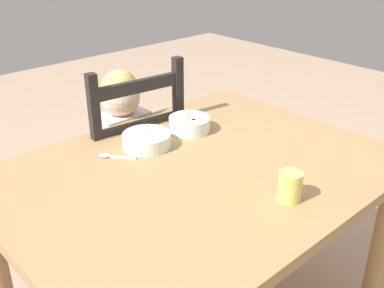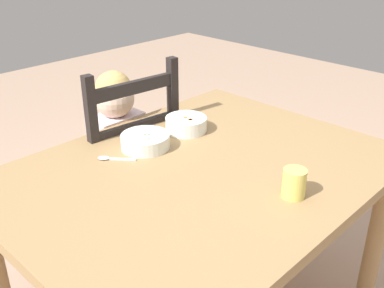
{
  "view_description": "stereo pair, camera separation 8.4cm",
  "coord_description": "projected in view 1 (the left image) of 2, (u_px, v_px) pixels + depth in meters",
  "views": [
    {
      "loc": [
        -0.92,
        -0.98,
        1.49
      ],
      "look_at": [
        0.04,
        0.07,
        0.8
      ],
      "focal_mm": 42.59,
      "sensor_mm": 36.0,
      "label": 1
    },
    {
      "loc": [
        -0.99,
        -0.92,
        1.49
      ],
      "look_at": [
        0.04,
        0.07,
        0.8
      ],
      "focal_mm": 42.59,
      "sensor_mm": 36.0,
      "label": 2
    }
  ],
  "objects": [
    {
      "name": "child_figure",
      "position": [
        127.0,
        143.0,
        2.0
      ],
      "size": [
        0.32,
        0.31,
        0.95
      ],
      "color": "silver",
      "rests_on": "ground"
    },
    {
      "name": "drinking_cup",
      "position": [
        290.0,
        186.0,
        1.34
      ],
      "size": [
        0.07,
        0.07,
        0.09
      ],
      "primitive_type": "cylinder",
      "color": "#E1D262",
      "rests_on": "dining_table"
    },
    {
      "name": "bowl_of_carrots",
      "position": [
        189.0,
        124.0,
        1.8
      ],
      "size": [
        0.16,
        0.16,
        0.06
      ],
      "color": "white",
      "rests_on": "dining_table"
    },
    {
      "name": "dining_table",
      "position": [
        198.0,
        193.0,
        1.58
      ],
      "size": [
        1.31,
        1.0,
        0.75
      ],
      "color": "#9C794E",
      "rests_on": "ground"
    },
    {
      "name": "spoon",
      "position": [
        110.0,
        156.0,
        1.6
      ],
      "size": [
        0.1,
        0.12,
        0.01
      ],
      "color": "silver",
      "rests_on": "dining_table"
    },
    {
      "name": "bowl_of_peas",
      "position": [
        147.0,
        140.0,
        1.67
      ],
      "size": [
        0.18,
        0.18,
        0.05
      ],
      "color": "white",
      "rests_on": "dining_table"
    },
    {
      "name": "dining_chair",
      "position": [
        128.0,
        175.0,
        2.06
      ],
      "size": [
        0.46,
        0.46,
        1.01
      ],
      "color": "black",
      "rests_on": "ground"
    }
  ]
}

